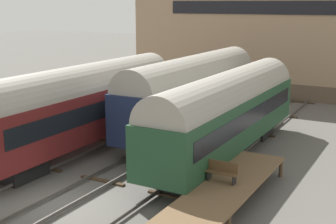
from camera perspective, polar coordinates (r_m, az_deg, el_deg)
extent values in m
plane|color=#56544F|center=(21.80, -12.78, -10.82)|extent=(200.00, 200.00, 0.00)
cube|color=#4C4742|center=(23.93, -18.80, -8.55)|extent=(0.08, 60.00, 0.16)
cube|color=#3D2D1E|center=(26.39, -15.03, -6.54)|extent=(2.60, 0.24, 0.10)
cube|color=#3D2D1E|center=(30.74, -7.30, -3.37)|extent=(2.60, 0.24, 0.10)
cube|color=#3D2D1E|center=(35.57, -1.60, -0.98)|extent=(2.60, 0.24, 0.10)
cube|color=#3D2D1E|center=(40.71, 2.69, 0.82)|extent=(2.60, 0.24, 0.10)
cube|color=#3D2D1E|center=(46.06, 6.01, 2.22)|extent=(2.60, 0.24, 0.10)
cube|color=#4C4742|center=(22.19, -14.21, -9.97)|extent=(0.08, 60.00, 0.16)
cube|color=#4C4742|center=(21.29, -11.33, -10.82)|extent=(0.08, 60.00, 0.16)
cube|color=#3D2D1E|center=(23.91, -7.98, -8.29)|extent=(2.60, 0.24, 0.10)
cube|color=#3D2D1E|center=(28.63, -0.77, -4.51)|extent=(2.60, 0.24, 0.10)
cube|color=#3D2D1E|center=(33.77, 4.29, -1.79)|extent=(2.60, 0.24, 0.10)
cube|color=#3D2D1E|center=(39.15, 7.97, 0.21)|extent=(2.60, 0.24, 0.10)
cube|color=#3D2D1E|center=(44.68, 10.75, 1.72)|extent=(2.60, 0.24, 0.10)
cube|color=#4C4742|center=(19.85, -5.48, -12.46)|extent=(0.08, 60.00, 0.16)
cube|color=#4C4742|center=(19.15, -1.83, -13.41)|extent=(0.08, 60.00, 0.16)
cube|color=#3D2D1E|center=(21.89, 0.61, -10.24)|extent=(2.60, 0.24, 0.10)
cube|color=#3D2D1E|center=(26.97, 6.70, -5.73)|extent=(2.60, 0.24, 0.10)
cube|color=#3D2D1E|center=(32.37, 10.76, -2.65)|extent=(2.60, 0.24, 0.10)
cube|color=#3D2D1E|center=(37.94, 13.63, -0.45)|extent=(2.60, 0.24, 0.10)
cube|color=#3D2D1E|center=(43.63, 15.75, 1.18)|extent=(2.60, 0.24, 0.10)
cube|color=black|center=(32.89, -4.36, -1.38)|extent=(1.80, 2.40, 1.00)
cube|color=black|center=(25.20, -17.59, -6.57)|extent=(1.80, 2.40, 1.00)
cube|color=#5B1919|center=(28.35, -10.23, 0.01)|extent=(3.00, 16.11, 2.79)
cube|color=black|center=(28.27, -10.26, 0.68)|extent=(3.04, 14.82, 1.00)
cylinder|color=gray|center=(28.07, -10.35, 2.79)|extent=(2.85, 15.79, 2.85)
cube|color=black|center=(36.64, 6.49, 0.08)|extent=(1.80, 2.40, 1.00)
cube|color=black|center=(27.81, -1.62, -4.08)|extent=(1.80, 2.40, 1.00)
cube|color=#192342|center=(31.68, 3.04, 1.69)|extent=(3.01, 15.66, 2.90)
cube|color=black|center=(31.61, 3.05, 2.31)|extent=(3.05, 14.41, 1.04)
cylinder|color=gray|center=(31.42, 3.07, 4.29)|extent=(2.86, 15.35, 2.86)
cube|color=black|center=(31.97, 10.63, -2.00)|extent=(1.80, 2.40, 1.00)
cube|color=black|center=(22.72, 2.09, -8.12)|extent=(1.80, 2.40, 1.00)
cube|color=#1E4228|center=(26.74, 7.21, -0.86)|extent=(2.93, 16.13, 2.62)
cube|color=black|center=(26.67, 7.23, -0.21)|extent=(2.97, 14.84, 0.94)
cylinder|color=gray|center=(26.46, 7.29, 1.89)|extent=(2.79, 15.81, 2.79)
cube|color=brown|center=(18.69, 4.33, -11.49)|extent=(2.43, 14.76, 0.10)
cylinder|color=brown|center=(25.49, 8.96, -5.98)|extent=(0.20, 0.20, 0.91)
cylinder|color=brown|center=(24.90, 13.60, -6.67)|extent=(0.20, 0.20, 0.91)
cylinder|color=brown|center=(19.33, 1.37, -12.24)|extent=(0.20, 0.20, 0.91)
cube|color=brown|center=(20.93, 6.56, -7.36)|extent=(1.40, 0.40, 0.06)
cube|color=brown|center=(20.99, 6.76, -6.56)|extent=(1.40, 0.06, 0.45)
cube|color=black|center=(21.22, 5.05, -7.69)|extent=(0.06, 0.40, 0.40)
cube|color=black|center=(20.81, 8.07, -8.21)|extent=(0.06, 0.40, 0.40)
cube|color=brown|center=(50.65, 14.58, 3.67)|extent=(29.97, 12.49, 1.51)
cube|color=#9E7F60|center=(50.01, 15.09, 12.25)|extent=(29.97, 12.49, 13.62)
cube|color=black|center=(43.94, 13.03, 12.29)|extent=(20.98, 0.10, 1.20)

